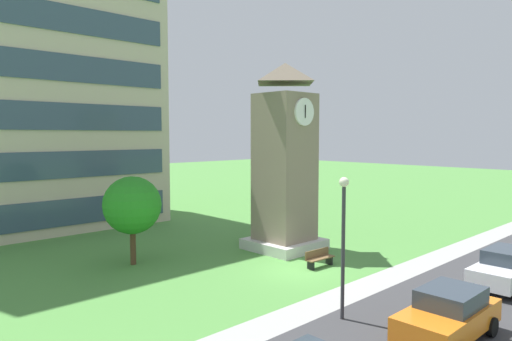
{
  "coord_description": "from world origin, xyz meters",
  "views": [
    {
      "loc": [
        -17.14,
        -14.92,
        6.77
      ],
      "look_at": [
        1.38,
        4.55,
        4.71
      ],
      "focal_mm": 32.41,
      "sensor_mm": 36.0,
      "label": 1
    }
  ],
  "objects_px": {
    "street_lamp": "(343,230)",
    "parked_car_white": "(506,268)",
    "tree_by_building": "(132,205)",
    "clock_tower": "(285,167)",
    "park_bench": "(319,258)",
    "parked_car_orange": "(448,314)"
  },
  "relations": [
    {
      "from": "street_lamp",
      "to": "parked_car_orange",
      "type": "height_order",
      "value": "street_lamp"
    },
    {
      "from": "street_lamp",
      "to": "tree_by_building",
      "type": "distance_m",
      "value": 12.04
    },
    {
      "from": "park_bench",
      "to": "parked_car_orange",
      "type": "distance_m",
      "value": 9.04
    },
    {
      "from": "street_lamp",
      "to": "parked_car_white",
      "type": "bearing_deg",
      "value": -19.14
    },
    {
      "from": "street_lamp",
      "to": "tree_by_building",
      "type": "xyz_separation_m",
      "value": [
        -2.0,
        11.87,
        -0.18
      ]
    },
    {
      "from": "park_bench",
      "to": "parked_car_orange",
      "type": "bearing_deg",
      "value": -113.33
    },
    {
      "from": "park_bench",
      "to": "parked_car_orange",
      "type": "relative_size",
      "value": 0.42
    },
    {
      "from": "tree_by_building",
      "to": "clock_tower",
      "type": "bearing_deg",
      "value": -21.45
    },
    {
      "from": "clock_tower",
      "to": "parked_car_white",
      "type": "distance_m",
      "value": 12.4
    },
    {
      "from": "parked_car_white",
      "to": "park_bench",
      "type": "bearing_deg",
      "value": 114.78
    },
    {
      "from": "clock_tower",
      "to": "street_lamp",
      "type": "distance_m",
      "value": 10.75
    },
    {
      "from": "clock_tower",
      "to": "parked_car_orange",
      "type": "bearing_deg",
      "value": -112.59
    },
    {
      "from": "park_bench",
      "to": "street_lamp",
      "type": "height_order",
      "value": "street_lamp"
    },
    {
      "from": "clock_tower",
      "to": "tree_by_building",
      "type": "relative_size",
      "value": 2.36
    },
    {
      "from": "park_bench",
      "to": "street_lamp",
      "type": "xyz_separation_m",
      "value": [
        -4.72,
        -4.86,
        2.85
      ]
    },
    {
      "from": "park_bench",
      "to": "street_lamp",
      "type": "relative_size",
      "value": 0.35
    },
    {
      "from": "clock_tower",
      "to": "park_bench",
      "type": "bearing_deg",
      "value": -110.95
    },
    {
      "from": "clock_tower",
      "to": "street_lamp",
      "type": "relative_size",
      "value": 2.08
    },
    {
      "from": "park_bench",
      "to": "street_lamp",
      "type": "bearing_deg",
      "value": -134.2
    },
    {
      "from": "parked_car_white",
      "to": "street_lamp",
      "type": "bearing_deg",
      "value": 160.86
    },
    {
      "from": "parked_car_orange",
      "to": "parked_car_white",
      "type": "distance_m",
      "value": 7.17
    },
    {
      "from": "park_bench",
      "to": "tree_by_building",
      "type": "distance_m",
      "value": 10.07
    }
  ]
}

